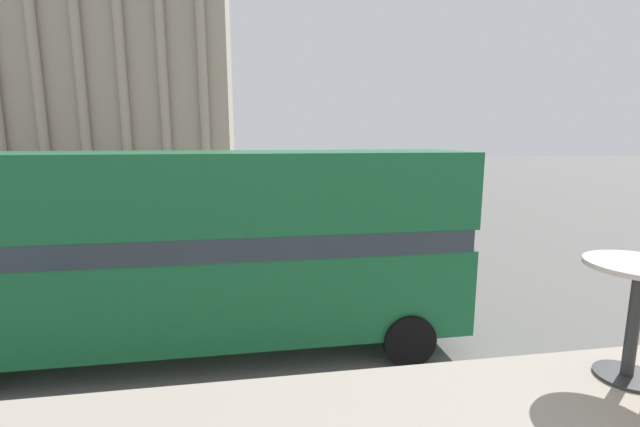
{
  "coord_description": "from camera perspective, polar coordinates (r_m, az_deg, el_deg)",
  "views": [
    {
      "loc": [
        -0.89,
        -2.43,
        4.63
      ],
      "look_at": [
        1.97,
        15.34,
        1.45
      ],
      "focal_mm": 24.0,
      "sensor_mm": 36.0,
      "label": 1
    }
  ],
  "objects": [
    {
      "name": "pedestrian_olive",
      "position": [
        26.15,
        17.4,
        1.6
      ],
      "size": [
        0.32,
        0.32,
        1.76
      ],
      "rotation": [
        0.0,
        0.0,
        2.99
      ],
      "color": "#282B33",
      "rests_on": "ground_plane"
    },
    {
      "name": "pedestrian_yellow",
      "position": [
        30.36,
        13.07,
        2.89
      ],
      "size": [
        0.32,
        0.32,
        1.74
      ],
      "rotation": [
        0.0,
        0.0,
        1.51
      ],
      "color": "#282B33",
      "rests_on": "ground_plane"
    },
    {
      "name": "traffic_light_mid",
      "position": [
        20.83,
        3.13,
        3.76
      ],
      "size": [
        0.42,
        0.24,
        3.61
      ],
      "color": "black",
      "rests_on": "ground_plane"
    },
    {
      "name": "cafe_dining_table",
      "position": [
        3.19,
        36.64,
        -8.67
      ],
      "size": [
        0.6,
        0.6,
        0.73
      ],
      "color": "#2D2D30",
      "rests_on": "cafe_floor_slab"
    },
    {
      "name": "plaza_building_left",
      "position": [
        53.43,
        -25.06,
        16.63
      ],
      "size": [
        23.89,
        13.48,
        23.29
      ],
      "color": "#A39984",
      "rests_on": "ground_plane"
    },
    {
      "name": "pedestrian_grey",
      "position": [
        16.12,
        -9.1,
        -2.9
      ],
      "size": [
        0.32,
        0.32,
        1.83
      ],
      "rotation": [
        0.0,
        0.0,
        4.48
      ],
      "color": "#282B33",
      "rests_on": "ground_plane"
    },
    {
      "name": "traffic_light_far",
      "position": [
        26.94,
        -8.91,
        5.37
      ],
      "size": [
        0.42,
        0.24,
        3.84
      ],
      "color": "black",
      "rests_on": "ground_plane"
    },
    {
      "name": "traffic_light_near",
      "position": [
        12.09,
        -14.44,
        -1.1
      ],
      "size": [
        0.42,
        0.24,
        3.61
      ],
      "color": "black",
      "rests_on": "ground_plane"
    },
    {
      "name": "pedestrian_blue",
      "position": [
        19.39,
        -21.77,
        -1.59
      ],
      "size": [
        0.32,
        0.32,
        1.69
      ],
      "rotation": [
        0.0,
        0.0,
        1.43
      ],
      "color": "#282B33",
      "rests_on": "ground_plane"
    },
    {
      "name": "double_decker_bus",
      "position": [
        9.32,
        -16.32,
        -4.03
      ],
      "size": [
        11.41,
        2.66,
        4.36
      ],
      "rotation": [
        0.0,
        0.0,
        -0.12
      ],
      "color": "black",
      "rests_on": "ground_plane"
    }
  ]
}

